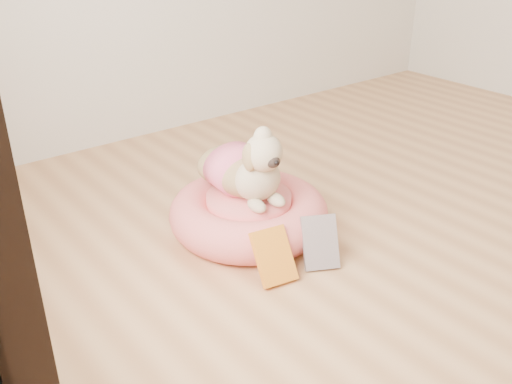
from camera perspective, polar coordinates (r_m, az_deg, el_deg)
pet_bed at (r=2.46m, az=-0.72°, el=-2.15°), size 0.69×0.69×0.18m
dog at (r=2.35m, az=-1.12°, el=3.61°), size 0.36×0.50×0.35m
book_yellow at (r=2.16m, az=1.78°, el=-6.43°), size 0.16×0.17×0.19m
book_white at (r=2.25m, az=6.44°, el=-5.01°), size 0.18×0.17×0.20m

